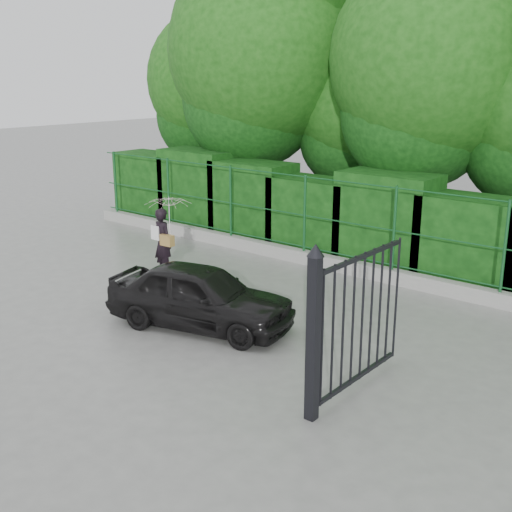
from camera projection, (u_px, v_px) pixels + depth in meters
The scene contains 8 objects.
ground at pixel (147, 312), 12.07m from camera, with size 80.00×80.00×0.00m, color gray.
kerb at pixel (290, 254), 15.35m from camera, with size 14.00×0.25×0.30m, color #9E9E99.
fence at pixel (298, 212), 14.93m from camera, with size 14.13×0.06×1.80m.
hedge at pixel (311, 211), 15.93m from camera, with size 14.20×1.20×2.24m.
trees at pixel (408, 60), 15.81m from camera, with size 17.10×6.15×8.08m.
gate at pixel (334, 323), 8.38m from camera, with size 0.22×2.33×2.36m.
woman at pixel (167, 223), 13.95m from camera, with size 1.00×1.02×1.78m.
car at pixel (200, 296), 11.22m from camera, with size 1.35×3.35×1.14m, color black.
Camera 1 is at (8.80, -7.39, 4.35)m, focal length 45.00 mm.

